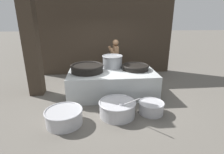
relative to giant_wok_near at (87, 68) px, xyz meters
name	(u,v)px	position (x,y,z in m)	size (l,w,h in m)	color
ground_plane	(112,93)	(0.81, -0.01, -0.93)	(60.00, 60.00, 0.00)	#666059
back_wall	(107,26)	(0.81, 2.43, 1.18)	(5.84, 0.24, 4.23)	#382D23
support_pillar	(29,30)	(-1.72, 0.25, 1.18)	(0.43, 0.43, 4.23)	#382D23
hearth_platform	(112,83)	(0.81, -0.01, -0.53)	(2.83, 1.59, 0.80)	#B2B7B7
giant_wok_near	(87,68)	(0.00, 0.00, 0.00)	(1.07, 1.07, 0.25)	black
giant_wok_far	(135,67)	(1.61, 0.11, -0.04)	(0.91, 0.91, 0.17)	black
stock_pot	(112,61)	(0.86, 0.42, 0.10)	(0.72, 0.72, 0.44)	gray
cook	(115,59)	(1.06, 1.29, -0.03)	(0.40, 0.62, 1.67)	#8C6647
prep_bowl_vegetables	(117,108)	(0.81, -1.44, -0.71)	(0.98, 1.15, 0.80)	#B7B7BC
prep_bowl_meat	(64,116)	(-0.52, -1.69, -0.72)	(0.92, 0.92, 0.38)	#B7B7BC
prep_bowl_extra	(151,107)	(1.74, -1.40, -0.75)	(0.68, 0.68, 0.32)	#B7B7BC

